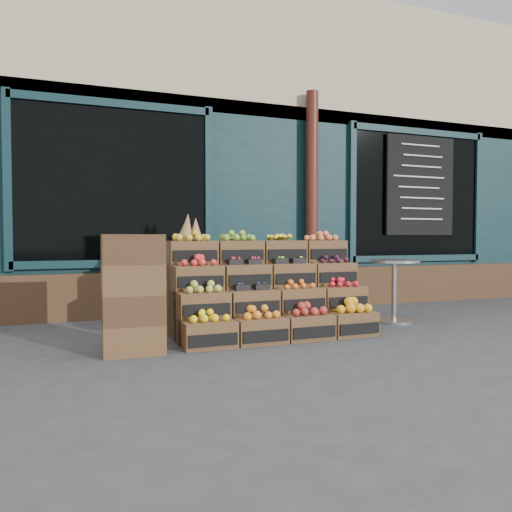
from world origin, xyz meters
name	(u,v)px	position (x,y,z in m)	size (l,w,h in m)	color
ground	(299,342)	(0.00, 0.00, 0.00)	(60.00, 60.00, 0.00)	#363638
shop_facade	(185,169)	(0.00, 5.11, 2.40)	(12.00, 6.24, 4.80)	black
crate_display	(267,297)	(-0.14, 0.52, 0.41)	(2.11, 1.04, 1.32)	brown
spare_crates	(133,294)	(-1.64, 0.07, 0.54)	(0.55, 0.39, 1.09)	brown
bistro_table	(394,283)	(1.61, 0.62, 0.49)	(0.62, 0.62, 0.78)	silver
shopkeeper	(98,238)	(-1.77, 2.77, 1.06)	(0.77, 0.51, 2.11)	#164E1F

